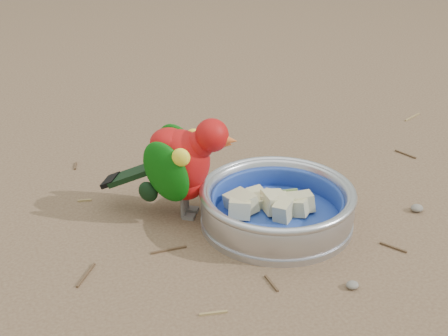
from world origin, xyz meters
name	(u,v)px	position (x,y,z in m)	size (l,w,h in m)	color
ground	(325,250)	(0.00, 0.00, 0.00)	(60.00, 60.00, 0.00)	brown
food_bowl	(276,219)	(-0.03, 0.09, 0.01)	(0.23, 0.23, 0.02)	#B2B2BA
bowl_wall	(277,202)	(-0.03, 0.09, 0.04)	(0.23, 0.23, 0.04)	#B2B2BA
fruit_wedges	(277,206)	(-0.03, 0.09, 0.03)	(0.14, 0.14, 0.03)	#C6BC8A
lory_parrot	(181,169)	(-0.16, 0.18, 0.08)	(0.09, 0.20, 0.16)	#AD0D0D
ground_debris	(318,227)	(0.02, 0.06, 0.00)	(0.90, 0.80, 0.01)	olive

